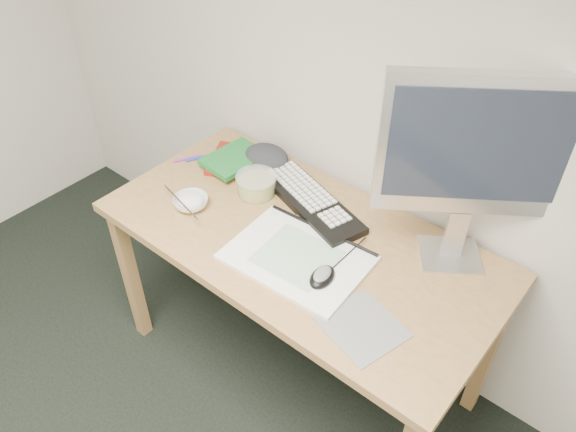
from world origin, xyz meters
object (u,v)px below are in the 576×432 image
(desk, at_px, (299,254))
(keyboard, at_px, (311,202))
(sketchpad, at_px, (297,257))
(monitor, at_px, (476,153))
(rice_bowl, at_px, (191,202))

(desk, relative_size, keyboard, 2.89)
(desk, bearing_deg, sketchpad, -54.76)
(sketchpad, bearing_deg, keyboard, 115.43)
(sketchpad, distance_m, keyboard, 0.29)
(monitor, height_order, rice_bowl, monitor)
(sketchpad, distance_m, monitor, 0.65)
(desk, height_order, keyboard, keyboard)
(monitor, bearing_deg, keyboard, 153.94)
(desk, relative_size, monitor, 2.13)
(sketchpad, distance_m, rice_bowl, 0.47)
(desk, relative_size, sketchpad, 3.12)
(sketchpad, relative_size, keyboard, 0.93)
(keyboard, xyz_separation_m, monitor, (0.52, 0.08, 0.40))
(desk, bearing_deg, monitor, 29.10)
(rice_bowl, bearing_deg, sketchpad, 4.64)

